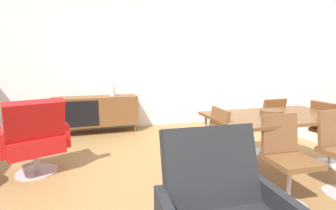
# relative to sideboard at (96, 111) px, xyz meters

# --- Properties ---
(ground_plane) EXTENTS (8.32, 8.32, 0.00)m
(ground_plane) POSITION_rel_sideboard_xyz_m (0.45, -2.30, -0.44)
(ground_plane) COLOR #9E7242
(wall_back) EXTENTS (6.80, 0.12, 2.80)m
(wall_back) POSITION_rel_sideboard_xyz_m (0.45, 0.30, 0.96)
(wall_back) COLOR white
(wall_back) RESTS_ON ground_plane
(sideboard) EXTENTS (1.60, 0.45, 0.72)m
(sideboard) POSITION_rel_sideboard_xyz_m (0.00, 0.00, 0.00)
(sideboard) COLOR brown
(sideboard) RESTS_ON ground_plane
(vase_cobalt) EXTENTS (0.11, 0.11, 0.30)m
(vase_cobalt) POSITION_rel_sideboard_xyz_m (0.34, 0.00, 0.39)
(vase_cobalt) COLOR beige
(vase_cobalt) RESTS_ON sideboard
(dining_table) EXTENTS (1.60, 0.90, 0.74)m
(dining_table) POSITION_rel_sideboard_xyz_m (2.04, -2.49, 0.26)
(dining_table) COLOR brown
(dining_table) RESTS_ON ground_plane
(wooden_bowl_on_table) EXTENTS (0.26, 0.26, 0.06)m
(wooden_bowl_on_table) POSITION_rel_sideboard_xyz_m (1.96, -2.50, 0.33)
(wooden_bowl_on_table) COLOR brown
(wooden_bowl_on_table) RESTS_ON dining_table
(dining_chair_back_right) EXTENTS (0.42, 0.44, 0.86)m
(dining_chair_back_right) POSITION_rel_sideboard_xyz_m (2.39, -1.94, 0.03)
(dining_chair_back_right) COLOR brown
(dining_chair_back_right) RESTS_ON ground_plane
(dining_chair_front_left) EXTENTS (0.43, 0.45, 0.86)m
(dining_chair_front_left) POSITION_rel_sideboard_xyz_m (1.69, -3.05, 0.03)
(dining_chair_front_left) COLOR brown
(dining_chair_front_left) RESTS_ON ground_plane
(dining_chair_near_window) EXTENTS (0.44, 0.42, 0.86)m
(dining_chair_near_window) POSITION_rel_sideboard_xyz_m (1.15, -2.50, 0.03)
(dining_chair_near_window) COLOR brown
(dining_chair_near_window) RESTS_ON ground_plane
(dining_chair_far_end) EXTENTS (0.43, 0.41, 0.86)m
(dining_chair_far_end) POSITION_rel_sideboard_xyz_m (2.93, -2.49, 0.03)
(dining_chair_far_end) COLOR brown
(dining_chair_far_end) RESTS_ON ground_plane
(lounge_chair_red) EXTENTS (0.85, 0.82, 0.95)m
(lounge_chair_red) POSITION_rel_sideboard_xyz_m (-0.71, -1.67, 0.03)
(lounge_chair_red) COLOR red
(lounge_chair_red) RESTS_ON ground_plane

